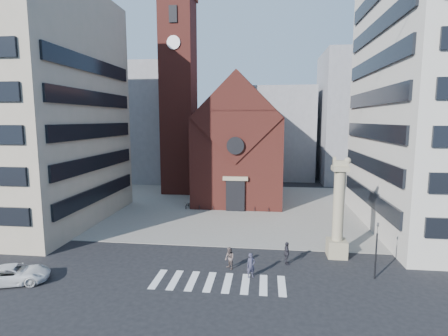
{
  "coord_description": "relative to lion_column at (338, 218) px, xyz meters",
  "views": [
    {
      "loc": [
        3.83,
        -26.76,
        11.75
      ],
      "look_at": [
        -0.38,
        8.0,
        6.87
      ],
      "focal_mm": 28.0,
      "sensor_mm": 36.0,
      "label": 1
    }
  ],
  "objects": [
    {
      "name": "ground",
      "position": [
        -10.01,
        -3.0,
        -3.46
      ],
      "size": [
        120.0,
        120.0,
        0.0
      ],
      "primitive_type": "plane",
      "color": "black",
      "rests_on": "ground"
    },
    {
      "name": "piazza",
      "position": [
        -10.01,
        16.0,
        -3.43
      ],
      "size": [
        46.0,
        30.0,
        0.05
      ],
      "primitive_type": "cube",
      "color": "gray",
      "rests_on": "ground"
    },
    {
      "name": "zebra_crossing",
      "position": [
        -9.46,
        -6.0,
        -3.45
      ],
      "size": [
        10.2,
        3.2,
        0.01
      ],
      "primitive_type": null,
      "color": "white",
      "rests_on": "ground"
    },
    {
      "name": "church",
      "position": [
        -10.01,
        22.04,
        4.53
      ],
      "size": [
        12.0,
        16.65,
        18.0
      ],
      "color": "maroon",
      "rests_on": "ground"
    },
    {
      "name": "campanile",
      "position": [
        -20.01,
        25.0,
        12.28
      ],
      "size": [
        5.5,
        5.5,
        31.2
      ],
      "color": "maroon",
      "rests_on": "ground"
    },
    {
      "name": "building_left",
      "position": [
        -34.01,
        7.0,
        9.54
      ],
      "size": [
        18.0,
        20.0,
        26.0
      ],
      "primitive_type": "cube",
      "color": "tan",
      "rests_on": "ground"
    },
    {
      "name": "bg_block_left",
      "position": [
        -30.01,
        37.0,
        7.54
      ],
      "size": [
        16.0,
        14.0,
        22.0
      ],
      "primitive_type": "cube",
      "color": "gray",
      "rests_on": "ground"
    },
    {
      "name": "bg_block_mid",
      "position": [
        -4.01,
        42.0,
        5.54
      ],
      "size": [
        14.0,
        12.0,
        18.0
      ],
      "primitive_type": "cube",
      "color": "gray",
      "rests_on": "ground"
    },
    {
      "name": "bg_block_right",
      "position": [
        11.99,
        39.0,
        8.54
      ],
      "size": [
        16.0,
        14.0,
        24.0
      ],
      "primitive_type": "cube",
      "color": "gray",
      "rests_on": "ground"
    },
    {
      "name": "lion_column",
      "position": [
        0.0,
        0.0,
        0.0
      ],
      "size": [
        1.63,
        1.6,
        8.68
      ],
      "color": "gray",
      "rests_on": "ground"
    },
    {
      "name": "traffic_light",
      "position": [
        1.99,
        -4.0,
        -1.17
      ],
      "size": [
        0.13,
        0.16,
        4.3
      ],
      "color": "black",
      "rests_on": "ground"
    },
    {
      "name": "white_car",
      "position": [
        -24.15,
        -7.9,
        -2.79
      ],
      "size": [
        5.29,
        3.72,
        1.34
      ],
      "primitive_type": "imported",
      "rotation": [
        0.0,
        0.0,
        1.92
      ],
      "color": "white",
      "rests_on": "ground"
    },
    {
      "name": "pedestrian_0",
      "position": [
        -7.16,
        -4.89,
        -2.53
      ],
      "size": [
        0.81,
        0.71,
        1.86
      ],
      "primitive_type": "imported",
      "rotation": [
        0.0,
        0.0,
        0.48
      ],
      "color": "#2F2E41",
      "rests_on": "ground"
    },
    {
      "name": "pedestrian_1",
      "position": [
        -8.9,
        -3.63,
        -2.58
      ],
      "size": [
        1.06,
        1.09,
        1.76
      ],
      "primitive_type": "imported",
      "rotation": [
        0.0,
        0.0,
        -0.89
      ],
      "color": "#5A4B48",
      "rests_on": "ground"
    },
    {
      "name": "pedestrian_2",
      "position": [
        -4.38,
        -2.18,
        -2.51
      ],
      "size": [
        0.63,
        1.16,
        1.89
      ],
      "primitive_type": "imported",
      "rotation": [
        0.0,
        0.0,
        1.72
      ],
      "color": "#232229",
      "rests_on": "ground"
    },
    {
      "name": "scooter_0",
      "position": [
        -16.39,
        14.51,
        -2.98
      ],
      "size": [
        0.81,
        1.71,
        0.86
      ],
      "primitive_type": "imported",
      "rotation": [
        0.0,
        0.0,
        -0.15
      ],
      "color": "black",
      "rests_on": "piazza"
    },
    {
      "name": "scooter_1",
      "position": [
        -14.6,
        14.51,
        -2.93
      ],
      "size": [
        0.68,
        1.64,
        0.96
      ],
      "primitive_type": "imported",
      "rotation": [
        0.0,
        0.0,
        -0.15
      ],
      "color": "black",
      "rests_on": "piazza"
    },
    {
      "name": "scooter_2",
      "position": [
        -12.8,
        14.51,
        -2.98
      ],
      "size": [
        0.81,
        1.71,
        0.86
      ],
      "primitive_type": "imported",
      "rotation": [
        0.0,
        0.0,
        -0.15
      ],
      "color": "black",
      "rests_on": "piazza"
    },
    {
      "name": "scooter_3",
      "position": [
        -11.01,
        14.51,
        -2.93
      ],
      "size": [
        0.68,
        1.64,
        0.96
      ],
      "primitive_type": "imported",
      "rotation": [
        0.0,
        0.0,
        -0.15
      ],
      "color": "black",
      "rests_on": "piazza"
    },
    {
      "name": "scooter_4",
      "position": [
        -9.22,
        14.51,
        -2.98
      ],
      "size": [
        0.81,
        1.71,
        0.86
      ],
      "primitive_type": "imported",
      "rotation": [
        0.0,
        0.0,
        -0.15
      ],
      "color": "black",
      "rests_on": "piazza"
    },
    {
      "name": "scooter_5",
      "position": [
        -7.42,
        14.51,
        -2.93
      ],
      "size": [
        0.68,
        1.64,
        0.96
      ],
      "primitive_type": "imported",
      "rotation": [
        0.0,
        0.0,
        -0.15
      ],
      "color": "black",
      "rests_on": "piazza"
    },
    {
      "name": "scooter_6",
      "position": [
        -5.63,
        14.51,
        -2.98
      ],
      "size": [
        0.81,
        1.71,
        0.86
      ],
      "primitive_type": "imported",
      "rotation": [
        0.0,
        0.0,
        -0.15
      ],
      "color": "black",
      "rests_on": "piazza"
    }
  ]
}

